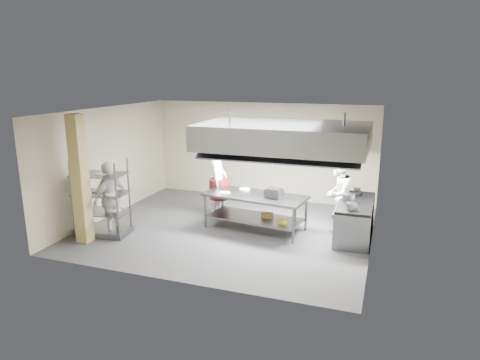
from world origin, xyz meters
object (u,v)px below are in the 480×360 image
(island, at_px, (255,212))
(chef_head, at_px, (218,181))
(griddle, at_px, (274,193))
(stockpot, at_px, (349,198))
(chef_line, at_px, (338,194))
(pass_rack, at_px, (101,197))
(cooking_range, at_px, (355,220))
(chef_plating, at_px, (111,198))

(island, xyz_separation_m, chef_head, (-1.28, 0.69, 0.54))
(griddle, bearing_deg, stockpot, 19.50)
(chef_line, bearing_deg, pass_rack, -52.89)
(cooking_range, bearing_deg, pass_rack, -162.36)
(island, distance_m, griddle, 0.75)
(pass_rack, distance_m, chef_plating, 0.22)
(pass_rack, distance_m, chef_line, 5.81)
(chef_line, relative_size, griddle, 4.72)
(chef_head, distance_m, chef_plating, 2.91)
(pass_rack, height_order, chef_plating, pass_rack)
(island, distance_m, chef_plating, 3.58)
(island, height_order, stockpot, stockpot)
(stockpot, bearing_deg, griddle, -173.64)
(cooking_range, relative_size, stockpot, 6.78)
(island, xyz_separation_m, chef_line, (1.96, 0.63, 0.48))
(pass_rack, relative_size, cooking_range, 0.94)
(chef_head, bearing_deg, chef_line, -97.36)
(island, bearing_deg, cooking_range, 14.38)
(island, distance_m, pass_rack, 3.80)
(chef_head, xyz_separation_m, chef_plating, (-1.96, -2.15, -0.09))
(stockpot, bearing_deg, pass_rack, -163.20)
(island, distance_m, chef_head, 1.55)
(chef_line, xyz_separation_m, chef_plating, (-5.20, -2.09, -0.03))
(island, bearing_deg, chef_head, 159.53)
(pass_rack, distance_m, stockpot, 5.95)
(cooking_range, xyz_separation_m, chef_line, (-0.48, 0.35, 0.52))
(cooking_range, xyz_separation_m, chef_plating, (-5.68, -1.75, 0.48))
(pass_rack, bearing_deg, chef_head, 39.17)
(chef_line, relative_size, stockpot, 6.36)
(stockpot, bearing_deg, chef_head, 171.28)
(chef_head, xyz_separation_m, chef_line, (3.24, -0.05, -0.05))
(pass_rack, bearing_deg, griddle, 13.78)
(pass_rack, bearing_deg, island, 17.34)
(pass_rack, height_order, cooking_range, pass_rack)
(pass_rack, height_order, chef_line, pass_rack)
(island, bearing_deg, stockpot, 11.25)
(island, height_order, chef_head, chef_head)
(chef_head, relative_size, chef_plating, 1.09)
(chef_head, bearing_deg, griddle, -119.10)
(chef_line, height_order, griddle, chef_line)
(chef_plating, bearing_deg, chef_head, 146.10)
(chef_head, height_order, chef_plating, chef_head)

